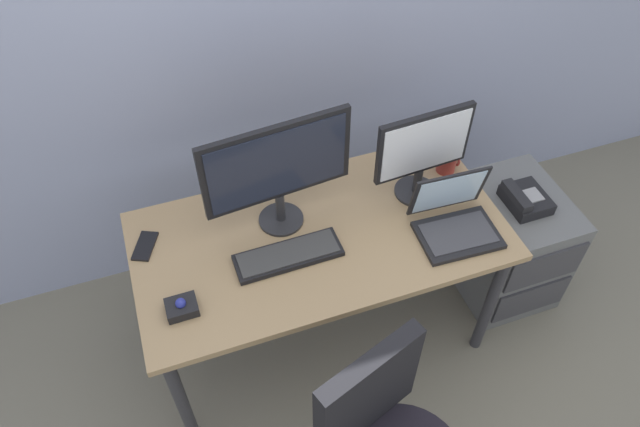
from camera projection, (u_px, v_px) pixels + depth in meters
name	position (u px, v px, depth m)	size (l,w,h in m)	color
ground_plane	(320.00, 330.00, 2.85)	(8.00, 8.00, 0.00)	#6C6859
desk	(320.00, 246.00, 2.38)	(1.46, 0.75, 0.72)	#9B7D56
file_cabinet	(507.00, 243.00, 2.84)	(0.42, 0.53, 0.58)	#5E5F60
desk_phone	(525.00, 199.00, 2.59)	(0.17, 0.20, 0.09)	black
monitor_main	(278.00, 168.00, 2.16)	(0.58, 0.18, 0.48)	#262628
monitor_side	(423.00, 150.00, 2.30)	(0.40, 0.18, 0.41)	#262628
keyboard	(288.00, 255.00, 2.23)	(0.41, 0.14, 0.03)	black
laptop	(454.00, 219.00, 2.30)	(0.32, 0.28, 0.24)	black
trackball_mouse	(182.00, 307.00, 2.07)	(0.11, 0.09, 0.07)	black
coffee_mug	(447.00, 162.00, 2.53)	(0.09, 0.08, 0.09)	#9E312B
cell_phone	(145.00, 246.00, 2.27)	(0.07, 0.14, 0.01)	black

